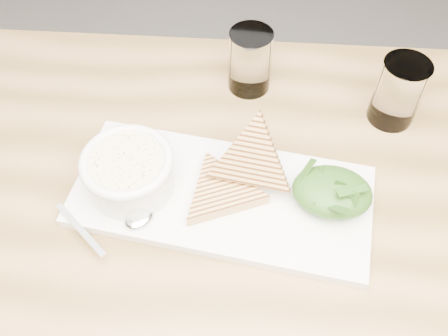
# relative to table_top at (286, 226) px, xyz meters

# --- Properties ---
(table_top) EXTENTS (1.25, 0.89, 0.04)m
(table_top) POSITION_rel_table_top_xyz_m (0.00, 0.00, 0.00)
(table_top) COLOR olive
(table_top) RESTS_ON ground
(table_leg_bl) EXTENTS (0.06, 0.06, 0.70)m
(table_leg_bl) POSITION_rel_table_top_xyz_m (-0.54, 0.34, -0.37)
(table_leg_bl) COLOR olive
(table_leg_bl) RESTS_ON ground
(platter) EXTENTS (0.44, 0.22, 0.02)m
(platter) POSITION_rel_table_top_xyz_m (-0.10, 0.02, 0.03)
(platter) COLOR white
(platter) RESTS_ON table_top
(soup_bowl) EXTENTS (0.13, 0.13, 0.05)m
(soup_bowl) POSITION_rel_table_top_xyz_m (-0.23, 0.01, 0.06)
(soup_bowl) COLOR white
(soup_bowl) RESTS_ON platter
(soup) EXTENTS (0.11, 0.11, 0.01)m
(soup) POSITION_rel_table_top_xyz_m (-0.23, 0.01, 0.09)
(soup) COLOR beige
(soup) RESTS_ON soup_bowl
(bowl_rim) EXTENTS (0.13, 0.13, 0.01)m
(bowl_rim) POSITION_rel_table_top_xyz_m (-0.23, 0.01, 0.09)
(bowl_rim) COLOR white
(bowl_rim) RESTS_ON soup_bowl
(sandwich_flat) EXTENTS (0.19, 0.19, 0.02)m
(sandwich_flat) POSITION_rel_table_top_xyz_m (-0.10, 0.02, 0.04)
(sandwich_flat) COLOR tan
(sandwich_flat) RESTS_ON platter
(sandwich_lean) EXTENTS (0.15, 0.16, 0.16)m
(sandwich_lean) POSITION_rel_table_top_xyz_m (-0.06, 0.05, 0.08)
(sandwich_lean) COLOR tan
(sandwich_lean) RESTS_ON sandwich_flat
(salad_base) EXTENTS (0.11, 0.09, 0.04)m
(salad_base) POSITION_rel_table_top_xyz_m (0.06, 0.03, 0.06)
(salad_base) COLOR black
(salad_base) RESTS_ON platter
(arugula_pile) EXTENTS (0.11, 0.10, 0.05)m
(arugula_pile) POSITION_rel_table_top_xyz_m (0.06, 0.03, 0.06)
(arugula_pile) COLOR #33641D
(arugula_pile) RESTS_ON platter
(spoon_bowl) EXTENTS (0.05, 0.05, 0.01)m
(spoon_bowl) POSITION_rel_table_top_xyz_m (-0.20, -0.04, 0.04)
(spoon_bowl) COLOR silver
(spoon_bowl) RESTS_ON platter
(spoon_handle) EXTENTS (0.09, 0.07, 0.00)m
(spoon_handle) POSITION_rel_table_top_xyz_m (-0.28, -0.07, 0.04)
(spoon_handle) COLOR silver
(spoon_handle) RESTS_ON platter
(glass_near) EXTENTS (0.07, 0.07, 0.11)m
(glass_near) POSITION_rel_table_top_xyz_m (-0.09, 0.27, 0.08)
(glass_near) COLOR white
(glass_near) RESTS_ON table_top
(glass_far) EXTENTS (0.07, 0.07, 0.11)m
(glass_far) POSITION_rel_table_top_xyz_m (0.15, 0.23, 0.08)
(glass_far) COLOR white
(glass_far) RESTS_ON table_top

